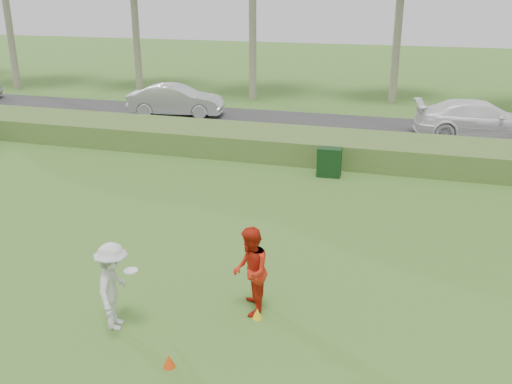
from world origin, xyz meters
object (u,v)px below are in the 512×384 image
(cone_orange, at_px, (169,361))
(cone_yellow, at_px, (257,314))
(player_white, at_px, (114,286))
(car_right, at_px, (480,120))
(car_mid, at_px, (176,100))
(player_red, at_px, (250,271))
(utility_cabinet, at_px, (329,162))

(cone_orange, relative_size, cone_yellow, 1.09)
(player_white, distance_m, car_right, 19.27)
(car_mid, bearing_deg, player_white, -169.49)
(cone_orange, height_order, cone_yellow, cone_orange)
(player_red, relative_size, car_mid, 0.38)
(cone_orange, bearing_deg, utility_cabinet, 86.14)
(car_right, bearing_deg, player_red, 153.38)
(car_mid, bearing_deg, car_right, -102.11)
(player_red, distance_m, cone_yellow, 0.87)
(player_red, height_order, cone_orange, player_red)
(cone_yellow, height_order, car_mid, car_mid)
(cone_orange, bearing_deg, cone_yellow, 62.18)
(cone_yellow, bearing_deg, car_mid, 119.18)
(player_red, bearing_deg, car_right, 143.44)
(player_red, height_order, cone_yellow, player_red)
(player_white, bearing_deg, utility_cabinet, -26.99)
(player_white, distance_m, cone_orange, 1.92)
(player_white, bearing_deg, car_right, -38.11)
(player_red, bearing_deg, car_mid, -169.70)
(player_red, height_order, utility_cabinet, player_red)
(utility_cabinet, bearing_deg, car_mid, 138.22)
(player_red, height_order, car_mid, player_red)
(utility_cabinet, bearing_deg, cone_orange, -96.67)
(cone_orange, bearing_deg, car_mid, 114.09)
(player_white, distance_m, car_mid, 19.39)
(player_white, bearing_deg, car_mid, 6.27)
(cone_yellow, height_order, utility_cabinet, utility_cabinet)
(player_red, xyz_separation_m, car_mid, (-9.30, 16.80, -0.07))
(cone_orange, relative_size, car_mid, 0.05)
(cone_orange, distance_m, cone_yellow, 2.20)
(player_white, relative_size, cone_orange, 7.29)
(player_red, relative_size, car_right, 0.33)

